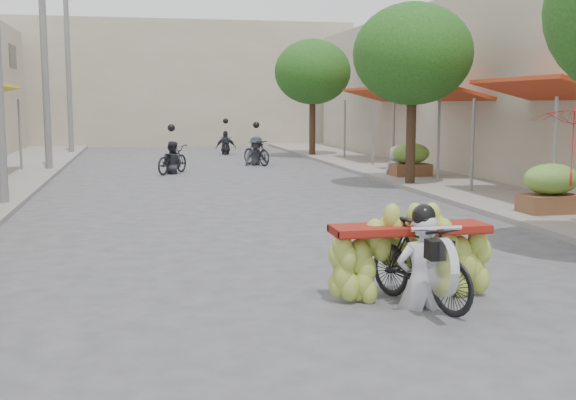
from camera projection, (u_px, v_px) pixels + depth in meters
The scene contains 14 objects.
ground at pixel (415, 383), 6.25m from camera, with size 120.00×120.00×0.00m, color #58585D.
sidewalk_right at pixel (447, 180), 22.21m from camera, with size 4.00×60.00×0.12m, color gray.
far_building at pixel (176, 85), 42.66m from camera, with size 20.00×6.00×7.00m, color #B5A78F.
utility_pole_far at pixel (44, 56), 25.01m from camera, with size 0.60×0.24×8.00m.
utility_pole_back at pixel (68, 68), 33.74m from camera, with size 0.60×0.24×8.00m.
street_tree_mid at pixel (413, 54), 20.43m from camera, with size 3.40×3.40×5.25m.
street_tree_far at pixel (313, 72), 32.07m from camera, with size 3.40×3.40×5.25m.
produce_crate_mid at pixel (551, 185), 15.17m from camera, with size 1.20×0.88×1.16m.
produce_crate_far at pixel (411, 157), 22.94m from camera, with size 1.20×0.88×1.16m.
banana_motorbike at pixel (416, 247), 8.67m from camera, with size 2.20×1.90×2.08m.
pedestrian at pixel (397, 145), 23.26m from camera, with size 0.94×0.58×1.88m.
bg_motorbike_a at pixel (172, 153), 24.73m from camera, with size 1.49×1.83×1.95m.
bg_motorbike_b at pixel (256, 144), 28.03m from camera, with size 1.20×1.79×1.95m.
bg_motorbike_c at pixel (226, 137), 34.09m from camera, with size 1.04×1.51×1.95m.
Camera 1 is at (-2.30, -5.64, 2.41)m, focal length 45.00 mm.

